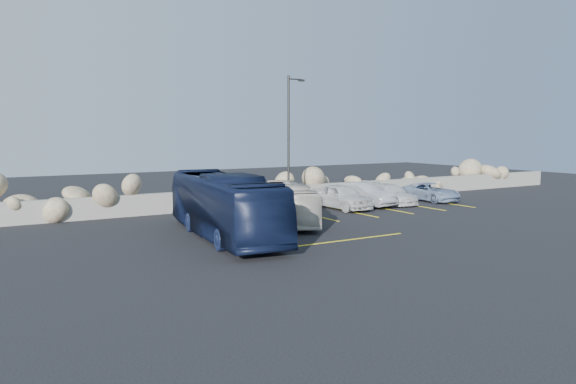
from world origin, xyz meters
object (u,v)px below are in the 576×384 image
vintage_bus (290,203)px  car_a (341,196)px  car_d (431,192)px  car_b (364,194)px  car_c (390,194)px  lamppost (289,139)px  tour_coach (224,205)px

vintage_bus → car_a: size_ratio=1.61×
vintage_bus → car_d: bearing=34.0°
car_b → car_c: (2.07, -0.05, -0.10)m
lamppost → car_d: lamppost is taller
car_c → lamppost: bearing=176.3°
tour_coach → car_b: (12.06, 5.13, -0.71)m
car_c → car_d: (3.43, -0.24, -0.03)m
car_a → car_c: bearing=3.6°
car_a → lamppost: bearing=157.5°
tour_coach → car_a: bearing=32.4°
tour_coach → car_c: size_ratio=2.35×
lamppost → car_d: size_ratio=1.82×
car_a → car_d: bearing=-0.4°
car_c → car_d: car_c is taller
car_a → car_c: size_ratio=1.03×
tour_coach → car_a: (9.97, 4.75, -0.67)m
lamppost → car_b: (5.10, -0.80, -3.56)m
vintage_bus → car_a: (5.38, 2.82, -0.25)m
vintage_bus → car_d: vintage_bus is taller
car_c → car_d: bearing=-1.1°
lamppost → car_c: (7.17, -0.84, -3.66)m
tour_coach → car_d: tour_coach is taller
car_a → car_d: size_ratio=1.03×
car_d → tour_coach: bearing=-164.1°
lamppost → vintage_bus: (-2.37, -4.01, -3.28)m
lamppost → car_b: lamppost is taller
lamppost → tour_coach: 9.58m
lamppost → car_a: 4.78m
car_b → car_d: size_ratio=1.02×
vintage_bus → car_a: 6.08m
vintage_bus → car_d: 13.31m
car_a → car_d: 7.60m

